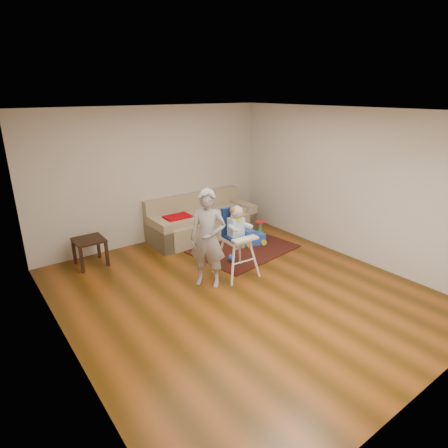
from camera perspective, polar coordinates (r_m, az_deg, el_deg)
ground at (r=5.94m, az=2.34°, el=-10.17°), size 5.50×5.50×0.00m
room_envelope at (r=5.68m, az=-0.76°, el=8.69°), size 5.04×5.52×2.72m
sofa at (r=7.92m, az=-3.38°, el=1.10°), size 2.28×0.95×0.88m
side_table at (r=7.08m, az=-19.70°, el=-4.03°), size 0.50×0.50×0.50m
area_rug at (r=7.41m, az=3.00°, el=-3.80°), size 2.06×1.65×0.02m
ride_on_toy at (r=7.57m, az=4.56°, el=-1.36°), size 0.49×0.41×0.46m
toy_ball at (r=6.84m, az=1.17°, el=-5.17°), size 0.14×0.14×0.14m
high_chair at (r=6.19m, az=1.91°, el=-2.79°), size 0.60×0.60×1.23m
adult at (r=5.81m, az=-2.46°, el=-2.29°), size 0.65×0.68×1.57m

